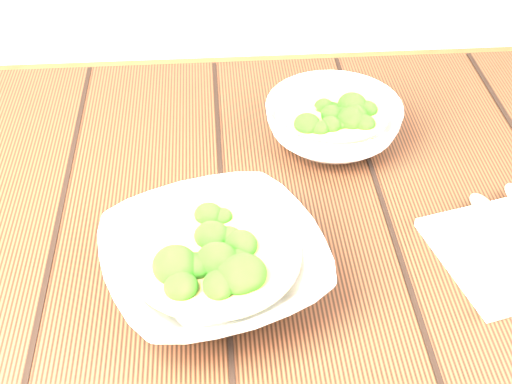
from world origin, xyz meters
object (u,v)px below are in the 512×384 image
(table, at_px, (242,296))
(soup_bowl_front, at_px, (214,262))
(soup_bowl_back, at_px, (333,121))
(trivet, at_px, (253,217))

(table, bearing_deg, soup_bowl_front, -111.35)
(table, relative_size, soup_bowl_front, 4.06)
(soup_bowl_front, bearing_deg, table, 68.65)
(soup_bowl_front, xyz_separation_m, soup_bowl_back, (0.17, 0.26, 0.00))
(soup_bowl_back, distance_m, trivet, 0.21)
(table, relative_size, soup_bowl_back, 5.81)
(soup_bowl_back, height_order, trivet, soup_bowl_back)
(table, height_order, soup_bowl_back, soup_bowl_back)
(soup_bowl_front, bearing_deg, trivet, 61.99)
(table, xyz_separation_m, trivet, (0.02, 0.01, 0.13))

